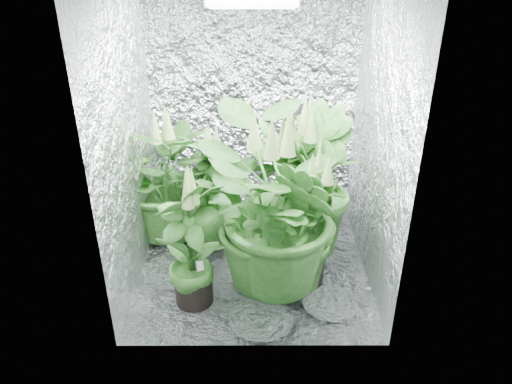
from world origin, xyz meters
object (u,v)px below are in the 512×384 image
object	(u,v)px
plant_b	(278,192)
circulation_fan	(324,201)
plant_d	(210,193)
plant_f	(191,243)
plant_g	(308,225)
plant_e	(270,210)
plant_a	(168,180)
plant_c	(314,185)

from	to	relation	value
plant_b	circulation_fan	size ratio (longest dim) A/B	2.75
plant_d	circulation_fan	distance (m)	1.00
plant_f	plant_g	distance (m)	0.76
plant_f	plant_g	size ratio (longest dim) A/B	0.96
plant_e	circulation_fan	world-z (taller)	plant_e
plant_a	plant_f	size ratio (longest dim) A/B	1.10
plant_e	circulation_fan	xyz separation A→B (m)	(0.47, 0.90, -0.44)
plant_b	plant_g	xyz separation A→B (m)	(0.18, -0.39, -0.03)
plant_b	plant_f	world-z (taller)	plant_b
plant_c	circulation_fan	distance (m)	0.59
plant_e	plant_g	distance (m)	0.28
plant_c	plant_d	size ratio (longest dim) A/B	1.24
plant_c	plant_e	distance (m)	0.57
plant_c	plant_e	size ratio (longest dim) A/B	0.92
plant_d	plant_c	bearing A→B (deg)	-5.78
plant_a	plant_d	xyz separation A→B (m)	(0.32, -0.10, -0.06)
plant_b	plant_e	xyz separation A→B (m)	(-0.07, -0.43, 0.10)
plant_c	plant_d	world-z (taller)	plant_c
plant_e	plant_f	xyz separation A→B (m)	(-0.49, -0.13, -0.16)
plant_c	plant_a	bearing A→B (deg)	170.64
plant_b	plant_g	bearing A→B (deg)	-65.80
plant_a	plant_f	bearing A→B (deg)	-71.78
plant_a	plant_g	size ratio (longest dim) A/B	1.05
plant_d	plant_g	distance (m)	0.84
plant_b	plant_f	bearing A→B (deg)	-134.67
plant_f	plant_e	bearing A→B (deg)	15.27
plant_a	plant_d	bearing A→B (deg)	-17.41
plant_e	plant_g	world-z (taller)	plant_e
plant_a	plant_b	distance (m)	0.84
plant_a	circulation_fan	xyz separation A→B (m)	(1.22, 0.25, -0.33)
circulation_fan	plant_c	bearing A→B (deg)	-90.18
plant_b	plant_g	world-z (taller)	plant_b
plant_d	circulation_fan	size ratio (longest dim) A/B	2.39
plant_d	plant_e	bearing A→B (deg)	-51.87
plant_b	circulation_fan	world-z (taller)	plant_b
plant_f	plant_b	bearing A→B (deg)	45.33
plant_a	plant_f	world-z (taller)	plant_a
plant_a	plant_c	xyz separation A→B (m)	(1.07, -0.18, 0.05)
plant_c	plant_f	bearing A→B (deg)	-143.55
plant_f	circulation_fan	bearing A→B (deg)	46.91
plant_g	circulation_fan	xyz separation A→B (m)	(0.23, 0.86, -0.31)
plant_c	plant_g	bearing A→B (deg)	-100.69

